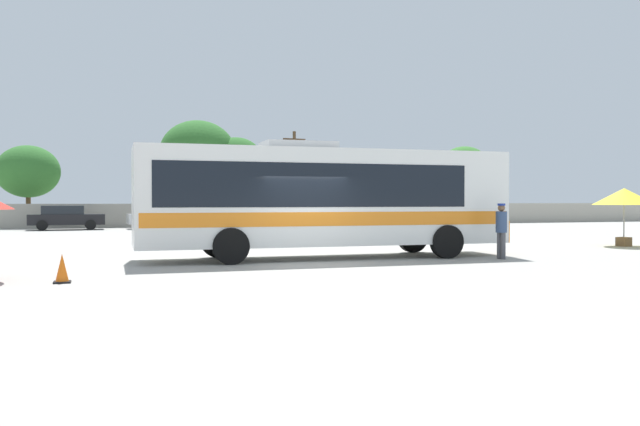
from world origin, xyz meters
TOP-DOWN VIEW (x-y plane):
  - ground_plane at (0.00, 10.00)m, footprint 300.00×300.00m
  - perimeter_wall at (0.00, 28.34)m, footprint 80.00×0.30m
  - coach_bus_white_orange at (0.88, 1.72)m, footprint 11.67×2.84m
  - attendant_by_bus_door at (6.03, -0.34)m, footprint 0.40×0.40m
  - vendor_umbrella_near_gate_yellow at (13.91, 3.08)m, footprint 2.39×2.39m
  - parked_car_leftmost_black at (-7.87, 25.74)m, footprint 4.53×2.16m
  - parked_car_second_silver at (-1.82, 25.74)m, footprint 4.70×2.22m
  - parked_car_third_grey at (5.12, 25.00)m, footprint 4.36×1.99m
  - parked_car_rightmost_grey at (11.18, 25.61)m, footprint 4.23×2.15m
  - utility_pole_near at (8.15, 30.23)m, footprint 1.80×0.32m
  - roadside_tree_left at (-10.48, 30.68)m, footprint 4.17×4.17m
  - roadside_tree_midleft at (1.38, 33.98)m, footprint 5.85×5.85m
  - roadside_tree_midright at (4.29, 33.33)m, footprint 4.19×4.19m
  - roadside_tree_right at (24.50, 33.06)m, footprint 4.44×4.44m
  - traffic_cone_on_apron at (-6.44, -2.40)m, footprint 0.36×0.36m

SIDE VIEW (x-z plane):
  - ground_plane at x=0.00m, z-range 0.00..0.00m
  - traffic_cone_on_apron at x=-6.44m, z-range -0.01..0.63m
  - parked_car_third_grey at x=5.12m, z-range 0.05..1.46m
  - parked_car_rightmost_grey at x=11.18m, z-range 0.05..1.49m
  - parked_car_second_silver at x=-1.82m, z-range 0.05..1.52m
  - parked_car_leftmost_black at x=-7.87m, z-range 0.04..1.54m
  - perimeter_wall at x=0.00m, z-range 0.00..1.60m
  - attendant_by_bus_door at x=6.03m, z-range 0.12..1.83m
  - coach_bus_white_orange at x=0.88m, z-range 0.12..3.73m
  - vendor_umbrella_near_gate_yellow at x=13.91m, z-range 0.79..3.08m
  - utility_pole_near at x=8.15m, z-range 0.18..7.25m
  - roadside_tree_left at x=-10.48m, z-range 1.00..6.56m
  - roadside_tree_right at x=24.50m, z-range 1.39..7.97m
  - roadside_tree_midright at x=4.29m, z-range 1.59..8.38m
  - roadside_tree_midleft at x=1.38m, z-range 1.54..9.62m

